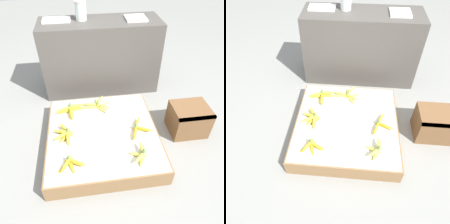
% 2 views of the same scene
% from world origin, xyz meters
% --- Properties ---
extents(ground_plane, '(10.00, 10.00, 0.00)m').
position_xyz_m(ground_plane, '(0.00, 0.00, 0.00)').
color(ground_plane, gray).
extents(display_platform, '(0.90, 0.94, 0.15)m').
position_xyz_m(display_platform, '(0.00, 0.00, 0.07)').
color(display_platform, olive).
rests_on(display_platform, ground_plane).
extents(back_vendor_table, '(1.20, 0.43, 0.75)m').
position_xyz_m(back_vendor_table, '(0.09, 0.89, 0.37)').
color(back_vendor_table, '#4C4742').
rests_on(back_vendor_table, ground_plane).
extents(wooden_crate, '(0.32, 0.27, 0.26)m').
position_xyz_m(wooden_crate, '(0.77, 0.05, 0.13)').
color(wooden_crate, brown).
rests_on(wooden_crate, ground_plane).
extents(banana_bunch_front_left, '(0.20, 0.16, 0.09)m').
position_xyz_m(banana_bunch_front_left, '(-0.26, -0.30, 0.18)').
color(banana_bunch_front_left, gold).
rests_on(banana_bunch_front_left, display_platform).
extents(banana_bunch_front_midright, '(0.14, 0.20, 0.10)m').
position_xyz_m(banana_bunch_front_midright, '(0.25, -0.30, 0.18)').
color(banana_bunch_front_midright, '#DBCC4C').
rests_on(banana_bunch_front_midright, display_platform).
extents(banana_bunch_middle_left, '(0.17, 0.24, 0.10)m').
position_xyz_m(banana_bunch_middle_left, '(-0.30, -0.01, 0.18)').
color(banana_bunch_middle_left, gold).
rests_on(banana_bunch_middle_left, display_platform).
extents(banana_bunch_middle_midright, '(0.19, 0.26, 0.08)m').
position_xyz_m(banana_bunch_middle_midright, '(0.29, -0.03, 0.17)').
color(banana_bunch_middle_midright, gold).
rests_on(banana_bunch_middle_midright, display_platform).
extents(banana_bunch_back_left, '(0.26, 0.19, 0.11)m').
position_xyz_m(banana_bunch_back_left, '(-0.26, 0.27, 0.18)').
color(banana_bunch_back_left, yellow).
rests_on(banana_bunch_back_left, display_platform).
extents(banana_bunch_back_midleft, '(0.28, 0.23, 0.09)m').
position_xyz_m(banana_bunch_back_midleft, '(-0.01, 0.32, 0.18)').
color(banana_bunch_back_midleft, gold).
rests_on(banana_bunch_back_midleft, display_platform).
extents(glass_jar, '(0.11, 0.11, 0.17)m').
position_xyz_m(glass_jar, '(-0.08, 0.93, 0.83)').
color(glass_jar, silver).
rests_on(glass_jar, back_vendor_table).
extents(foam_tray_white, '(0.20, 0.21, 0.02)m').
position_xyz_m(foam_tray_white, '(0.44, 0.88, 0.76)').
color(foam_tray_white, white).
rests_on(foam_tray_white, back_vendor_table).
extents(foam_tray_dark, '(0.26, 0.16, 0.02)m').
position_xyz_m(foam_tray_dark, '(-0.32, 0.94, 0.76)').
color(foam_tray_dark, white).
rests_on(foam_tray_dark, back_vendor_table).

